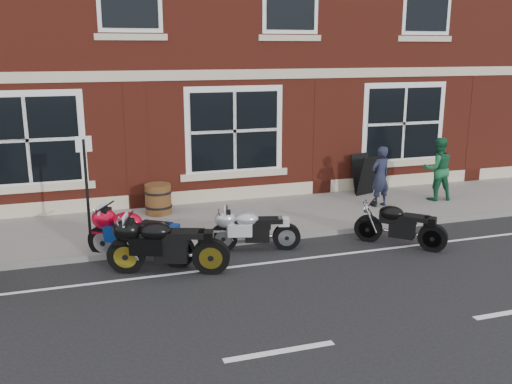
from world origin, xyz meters
The scene contains 12 objects.
ground centered at (0.00, 0.00, 0.00)m, with size 80.00×80.00×0.00m, color black.
sidewalk centered at (0.00, 3.00, 0.06)m, with size 30.00×3.00×0.12m, color slate.
kerb centered at (0.00, 1.42, 0.06)m, with size 30.00×0.16×0.12m, color slate.
moto_sport_red centered at (-1.42, 1.03, 0.58)m, with size 1.91×1.44×1.02m.
moto_sport_black centered at (-1.01, 0.30, 0.58)m, with size 2.17×0.89×1.02m.
moto_sport_silver centered at (0.88, 0.98, 0.48)m, with size 1.83×0.59×0.84m.
moto_naked_black centered at (3.86, 0.30, 0.50)m, with size 1.45×1.47×0.87m.
pedestrian_left centered at (4.84, 2.81, 0.89)m, with size 0.56×0.37×1.54m, color #1B1F32.
pedestrian_right centered at (6.61, 2.92, 0.96)m, with size 0.81×0.63×1.67m, color #1B5E36.
a_board_sign centered at (5.11, 4.08, 0.67)m, with size 0.66×0.44×1.10m, color black, non-canonical shape.
barrel_planter centered at (-0.62, 3.86, 0.49)m, with size 0.66×0.66×0.74m.
parking_sign centered at (-2.29, 2.13, 1.41)m, with size 0.32×0.06×2.23m.
Camera 1 is at (-2.48, -9.60, 4.04)m, focal length 40.00 mm.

